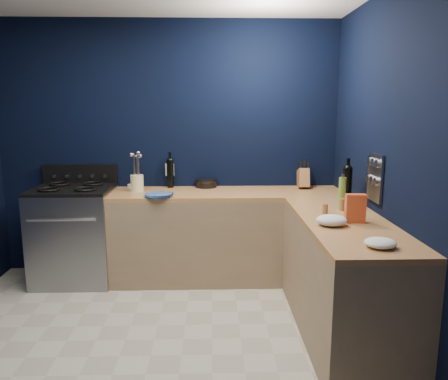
{
  "coord_description": "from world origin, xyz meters",
  "views": [
    {
      "loc": [
        0.44,
        -2.82,
        1.73
      ],
      "look_at": [
        0.55,
        1.0,
        1.0
      ],
      "focal_mm": 35.0,
      "sensor_mm": 36.0,
      "label": 1
    }
  ],
  "objects_px": {
    "plate_stack": "(159,195)",
    "utensil_crock": "(137,183)",
    "knife_block": "(303,179)",
    "crouton_bag": "(355,208)",
    "gas_range": "(75,236)"
  },
  "relations": [
    {
      "from": "plate_stack",
      "to": "utensil_crock",
      "type": "distance_m",
      "value": 0.4
    },
    {
      "from": "utensil_crock",
      "to": "plate_stack",
      "type": "bearing_deg",
      "value": -50.48
    },
    {
      "from": "knife_block",
      "to": "crouton_bag",
      "type": "height_order",
      "value": "knife_block"
    },
    {
      "from": "gas_range",
      "to": "utensil_crock",
      "type": "xyz_separation_m",
      "value": [
        0.62,
        0.08,
        0.52
      ]
    },
    {
      "from": "crouton_bag",
      "to": "utensil_crock",
      "type": "bearing_deg",
      "value": 148.2
    },
    {
      "from": "knife_block",
      "to": "gas_range",
      "type": "bearing_deg",
      "value": -173.28
    },
    {
      "from": "utensil_crock",
      "to": "knife_block",
      "type": "distance_m",
      "value": 1.7
    },
    {
      "from": "gas_range",
      "to": "crouton_bag",
      "type": "height_order",
      "value": "crouton_bag"
    },
    {
      "from": "gas_range",
      "to": "crouton_bag",
      "type": "distance_m",
      "value": 2.74
    },
    {
      "from": "gas_range",
      "to": "knife_block",
      "type": "bearing_deg",
      "value": 4.8
    },
    {
      "from": "utensil_crock",
      "to": "crouton_bag",
      "type": "relative_size",
      "value": 0.77
    },
    {
      "from": "plate_stack",
      "to": "utensil_crock",
      "type": "height_order",
      "value": "utensil_crock"
    },
    {
      "from": "utensil_crock",
      "to": "crouton_bag",
      "type": "bearing_deg",
      "value": -35.22
    },
    {
      "from": "utensil_crock",
      "to": "knife_block",
      "type": "relative_size",
      "value": 0.83
    },
    {
      "from": "utensil_crock",
      "to": "knife_block",
      "type": "height_order",
      "value": "knife_block"
    }
  ]
}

